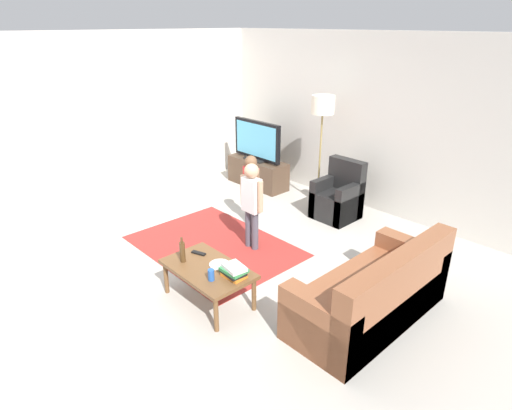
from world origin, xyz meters
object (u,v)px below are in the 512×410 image
Objects in this scene: plate at (220,264)px; child_center at (252,199)px; soda_can at (211,275)px; couch at (376,297)px; book_stack at (234,271)px; tv_stand at (258,173)px; tv at (257,141)px; coffee_table at (208,271)px; floor_lamp at (323,111)px; tv_remote at (199,253)px; child_near_tv at (251,184)px; bottle at (182,252)px; armchair at (339,199)px.

child_center is at bearing 121.20° from plate.
soda_can is (0.80, -1.28, -0.23)m from child_center.
book_stack is at bearing -139.63° from couch.
couch reaches higher than tv_stand.
tv_stand is 1.09× the size of tv.
tv reaches higher than coffee_table.
couch is 1.01× the size of floor_lamp.
tv_remote is (0.67, -2.90, -1.11)m from floor_lamp.
soda_can is (-1.19, -1.14, 0.19)m from couch.
child_near_tv is (1.17, -1.23, 0.40)m from tv_stand.
floor_lamp is 14.83× the size of soda_can.
bottle is at bearing -146.13° from couch.
bottle is (1.99, -2.95, -0.31)m from tv.
tv_remote is (0.80, -1.53, -0.22)m from child_near_tv.
armchair is at bearing -0.57° from tv.
couch is at bearing -39.86° from floor_lamp.
child_near_tv reaches higher than soda_can.
child_near_tv reaches higher than coffee_table.
tv reaches higher than tv_remote.
tv_remote is (-0.62, 0.01, -0.06)m from book_stack.
tv is 3.79m from book_stack.
armchair is at bearing 98.13° from coffee_table.
couch reaches higher than bottle.
soda_can is 0.30m from plate.
child_near_tv is 1.91m from plate.
tv_stand is 1.11× the size of child_near_tv.
child_near_tv is at bearing -46.38° from tv_stand.
book_stack is at bearing -49.79° from child_center.
coffee_table is (2.27, -2.83, -0.48)m from tv.
child_center is 1.34m from coffee_table.
soda_can is at bearing -136.38° from couch.
tv is at bearing 130.58° from plate.
armchair is 1.71m from child_center.
child_center is 1.42m from book_stack.
tv is 3.59m from plate.
couch is 1.66m from soda_can.
coffee_table is (2.27, -2.85, 0.13)m from tv_stand.
bottle is (0.69, -3.12, -1.00)m from floor_lamp.
child_near_tv is at bearing 166.37° from couch.
tv_stand is 3.59m from bottle.
tv_stand is 4.26× the size of book_stack.
child_center reaches higher than book_stack.
tv is 1.22× the size of armchair.
soda_can reaches higher than tv_stand.
floor_lamp is at bearing 101.93° from child_center.
tv_stand is 0.67× the size of couch.
child_near_tv is 1.08× the size of coffee_table.
plate is at bearing -58.80° from child_center.
book_stack is 0.28m from plate.
child_near_tv reaches higher than bottle.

